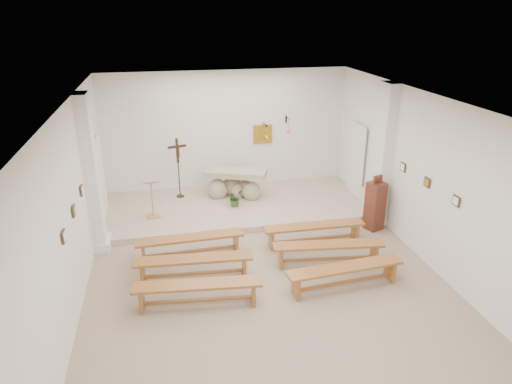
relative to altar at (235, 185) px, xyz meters
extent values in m
cube|color=tan|center=(-0.06, -4.00, -0.48)|extent=(7.00, 10.00, 0.00)
cube|color=silver|center=(-3.55, -4.00, 1.27)|extent=(0.02, 10.00, 3.50)
cube|color=silver|center=(3.43, -4.00, 1.27)|extent=(0.02, 10.00, 3.50)
cube|color=silver|center=(-0.06, 0.99, 1.27)|extent=(7.00, 0.02, 3.50)
cube|color=silver|center=(-0.06, -4.00, 3.01)|extent=(7.00, 10.00, 0.02)
cube|color=#C3AF96|center=(-0.06, -0.50, -0.40)|extent=(6.98, 3.00, 0.15)
cube|color=white|center=(-3.43, -2.00, 1.27)|extent=(0.26, 0.55, 3.50)
cube|color=white|center=(3.31, -2.00, 1.27)|extent=(0.26, 0.55, 3.50)
cube|color=gold|center=(0.99, 0.96, 1.17)|extent=(0.55, 0.04, 0.55)
cube|color=black|center=(1.69, 0.97, 1.57)|extent=(0.04, 0.02, 0.20)
cylinder|color=black|center=(1.69, 0.82, 1.64)|extent=(0.02, 0.30, 0.02)
cylinder|color=black|center=(1.69, 0.67, 1.47)|extent=(0.01, 0.01, 0.34)
sphere|color=red|center=(1.69, 0.67, 1.28)|extent=(0.11, 0.11, 0.11)
cube|color=#46311F|center=(-3.53, -4.80, 1.24)|extent=(0.03, 0.20, 0.20)
cube|color=#46311F|center=(-3.53, -3.80, 1.24)|extent=(0.03, 0.20, 0.20)
cube|color=#46311F|center=(-3.53, -2.80, 1.24)|extent=(0.03, 0.20, 0.20)
cube|color=#46311F|center=(3.41, -4.80, 1.24)|extent=(0.03, 0.20, 0.20)
cube|color=#46311F|center=(3.41, -3.80, 1.24)|extent=(0.03, 0.20, 0.20)
cube|color=#46311F|center=(3.41, -2.80, 1.24)|extent=(0.03, 0.20, 0.20)
cube|color=silver|center=(-3.49, -1.30, -0.21)|extent=(0.10, 0.85, 0.52)
cube|color=silver|center=(3.37, -1.30, -0.21)|extent=(0.10, 0.85, 0.52)
ellipsoid|color=#C6B597|center=(-0.49, 0.04, -0.10)|extent=(0.54, 0.46, 0.61)
ellipsoid|color=#C6B597|center=(0.40, -0.27, -0.12)|extent=(0.50, 0.43, 0.58)
ellipsoid|color=#C6B597|center=(-0.05, 0.19, -0.09)|extent=(0.58, 0.49, 0.54)
ellipsoid|color=#C6B597|center=(0.28, 0.04, -0.13)|extent=(0.47, 0.40, 0.50)
ellipsoid|color=#C6B597|center=(0.05, -0.07, -0.16)|extent=(0.40, 0.34, 0.47)
cube|color=#C6B597|center=(0.02, -0.01, 0.37)|extent=(1.78, 1.18, 0.16)
cube|color=tan|center=(-2.26, -0.90, -0.31)|extent=(0.36, 0.36, 0.04)
cylinder|color=tan|center=(-2.26, -0.90, 0.11)|extent=(0.04, 0.04, 0.89)
cube|color=tan|center=(-2.26, -0.91, 0.60)|extent=(0.41, 0.33, 0.14)
cube|color=white|center=(-2.25, -0.95, 0.64)|extent=(0.35, 0.27, 0.11)
cylinder|color=#3C2113|center=(-1.52, 0.30, -0.32)|extent=(0.22, 0.22, 0.03)
cylinder|color=#3C2113|center=(-1.52, 0.30, 0.18)|extent=(0.03, 0.03, 1.01)
cube|color=#3C2113|center=(-1.52, 0.30, 1.01)|extent=(0.07, 0.06, 0.69)
cube|color=#3C2113|center=(-1.52, 0.30, 1.13)|extent=(0.50, 0.17, 0.06)
cube|color=#3C2113|center=(-1.52, 0.28, 0.98)|extent=(0.10, 0.06, 0.30)
imported|color=#2C4E1F|center=(-0.12, -0.65, -0.10)|extent=(0.54, 0.54, 0.46)
cube|color=#522017|center=(3.04, -2.38, 0.13)|extent=(0.48, 0.48, 1.21)
cube|color=#522017|center=(3.04, -2.38, 0.82)|extent=(0.25, 0.13, 0.20)
cube|color=#A3682F|center=(-1.47, -2.84, -0.01)|extent=(2.34, 0.46, 0.05)
cube|color=#A3682F|center=(-2.47, -2.88, -0.26)|extent=(0.08, 0.34, 0.44)
cube|color=#A3682F|center=(-0.46, -2.80, -0.26)|extent=(0.08, 0.34, 0.44)
cube|color=#A3682F|center=(-1.47, -2.84, -0.35)|extent=(1.96, 0.14, 0.05)
cube|color=#A3682F|center=(1.35, -2.84, -0.01)|extent=(2.33, 0.40, 0.05)
cube|color=#A3682F|center=(0.34, -2.83, -0.26)|extent=(0.07, 0.34, 0.44)
cube|color=#A3682F|center=(2.35, -2.85, -0.26)|extent=(0.07, 0.34, 0.44)
cube|color=#A3682F|center=(1.35, -2.84, -0.35)|extent=(1.96, 0.09, 0.05)
cube|color=#A3682F|center=(-1.47, -3.76, -0.01)|extent=(2.35, 0.54, 0.05)
cube|color=#A3682F|center=(-2.47, -3.68, -0.26)|extent=(0.09, 0.34, 0.44)
cube|color=#A3682F|center=(-0.47, -3.83, -0.26)|extent=(0.09, 0.34, 0.44)
cube|color=#A3682F|center=(-1.47, -3.76, -0.35)|extent=(1.96, 0.20, 0.05)
cube|color=#A3682F|center=(1.35, -3.76, -0.01)|extent=(2.35, 0.65, 0.05)
cube|color=#A3682F|center=(0.35, -3.64, -0.26)|extent=(0.10, 0.34, 0.44)
cube|color=#A3682F|center=(2.35, -3.88, -0.26)|extent=(0.10, 0.34, 0.44)
cube|color=#A3682F|center=(1.35, -3.76, -0.35)|extent=(1.95, 0.30, 0.05)
cube|color=#A3682F|center=(-1.47, -4.67, -0.01)|extent=(2.35, 0.60, 0.05)
cube|color=#A3682F|center=(-2.47, -4.57, -0.26)|extent=(0.10, 0.34, 0.44)
cube|color=#A3682F|center=(-0.47, -4.78, -0.26)|extent=(0.10, 0.34, 0.44)
cube|color=#A3682F|center=(-1.47, -4.67, -0.35)|extent=(1.95, 0.26, 0.05)
cube|color=#A3682F|center=(1.35, -4.67, -0.01)|extent=(2.35, 0.57, 0.05)
cube|color=#A3682F|center=(0.35, -4.76, -0.26)|extent=(0.09, 0.34, 0.44)
cube|color=#A3682F|center=(2.35, -4.59, -0.26)|extent=(0.09, 0.34, 0.44)
cube|color=#A3682F|center=(1.35, -4.67, -0.35)|extent=(1.95, 0.23, 0.05)
camera|label=1|loc=(-1.87, -11.69, 4.60)|focal=32.00mm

